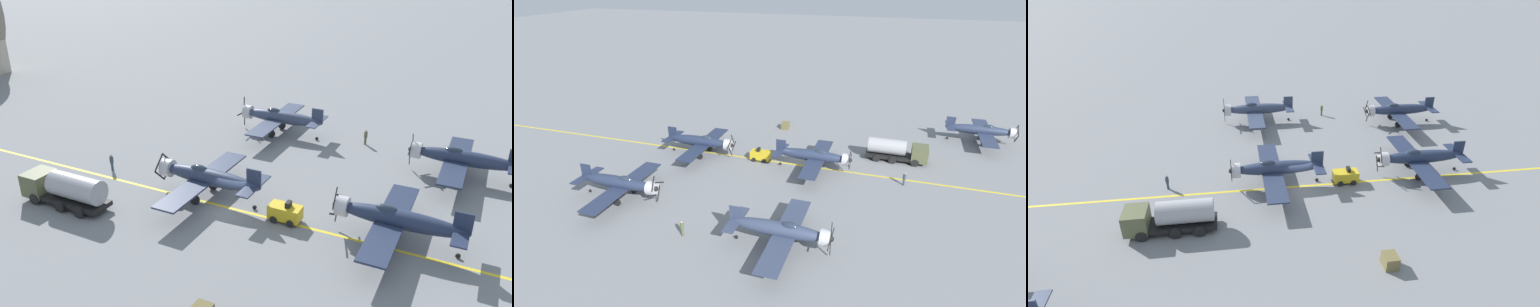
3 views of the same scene
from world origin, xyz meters
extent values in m
plane|color=slate|center=(0.00, 0.00, 0.00)|extent=(400.00, 400.00, 0.00)
cube|color=yellow|center=(0.00, 0.00, 0.00)|extent=(0.30, 160.00, 0.01)
ellipsoid|color=#29334D|center=(-15.93, 24.17, 2.05)|extent=(1.50, 9.50, 1.42)
cylinder|color=#B7B7BC|center=(-15.93, 28.62, 2.05)|extent=(1.58, 0.90, 1.58)
ellipsoid|color=#232D3D|center=(-15.93, 25.31, 2.61)|extent=(0.80, 1.70, 0.76)
cube|color=#29334D|center=(-15.93, 24.93, 1.71)|extent=(12.00, 2.10, 0.16)
cube|color=#29334D|center=(-15.93, 20.08, 2.20)|extent=(4.40, 1.10, 0.12)
cube|color=#29334D|center=(-15.93, 20.08, 2.85)|extent=(0.14, 1.30, 1.60)
sphere|color=black|center=(-15.93, 29.12, 2.05)|extent=(0.56, 0.56, 0.56)
cube|color=black|center=(-16.51, 29.12, 2.71)|extent=(1.26, 0.06, 1.41)
cube|color=black|center=(-16.58, 29.12, 1.47)|extent=(1.41, 0.06, 1.26)
cube|color=black|center=(-15.35, 29.12, 1.39)|extent=(1.26, 0.06, 1.41)
cube|color=black|center=(-15.27, 29.12, 2.63)|extent=(1.41, 0.06, 1.26)
cylinder|color=black|center=(-17.43, 24.93, 1.08)|extent=(0.14, 0.14, 1.26)
cylinder|color=black|center=(-17.43, 24.93, 0.45)|extent=(0.22, 0.90, 0.90)
cylinder|color=black|center=(-14.43, 24.93, 1.08)|extent=(0.14, 0.14, 1.26)
cylinder|color=black|center=(-14.43, 24.93, 0.45)|extent=(0.22, 0.90, 0.90)
cylinder|color=black|center=(-15.93, 20.02, 0.18)|extent=(0.12, 0.36, 0.36)
ellipsoid|color=#333D57|center=(17.59, 2.86, 2.05)|extent=(1.50, 9.50, 1.42)
cylinder|color=#B7B7BC|center=(17.59, 7.31, 2.05)|extent=(1.58, 0.90, 1.58)
ellipsoid|color=#232D3D|center=(17.59, 4.00, 2.61)|extent=(0.80, 1.70, 0.76)
cube|color=#333D57|center=(17.59, 3.62, 1.71)|extent=(12.00, 2.10, 0.16)
cube|color=#333D57|center=(17.59, -1.23, 2.20)|extent=(4.40, 1.10, 0.12)
cube|color=#333D57|center=(17.59, -1.23, 2.85)|extent=(0.14, 1.30, 1.60)
sphere|color=black|center=(17.59, 7.81, 2.05)|extent=(0.56, 0.56, 0.56)
cube|color=black|center=(18.46, 7.81, 2.09)|extent=(1.75, 0.06, 0.23)
cube|color=black|center=(17.54, 7.81, 2.92)|extent=(0.23, 0.06, 1.75)
cube|color=black|center=(16.71, 7.81, 2.01)|extent=(1.75, 0.06, 0.23)
cube|color=black|center=(17.63, 7.81, 1.18)|extent=(0.23, 0.06, 1.75)
cylinder|color=black|center=(16.09, 3.62, 1.08)|extent=(0.14, 0.14, 1.26)
cylinder|color=black|center=(16.09, 3.62, 0.45)|extent=(0.22, 0.90, 0.90)
cylinder|color=black|center=(19.09, 3.62, 1.08)|extent=(0.14, 0.14, 1.26)
cylinder|color=black|center=(19.09, 3.62, 0.45)|extent=(0.22, 0.90, 0.90)
cylinder|color=black|center=(17.59, -1.29, 0.18)|extent=(0.12, 0.36, 0.36)
ellipsoid|color=#232D47|center=(14.60, -16.88, 2.05)|extent=(1.50, 9.50, 1.42)
cylinder|color=#B7B7BC|center=(14.60, -12.43, 2.05)|extent=(1.57, 0.90, 1.58)
ellipsoid|color=#232D3D|center=(14.60, -15.74, 2.61)|extent=(0.80, 1.70, 0.76)
cube|color=#232D47|center=(14.60, -16.12, 1.71)|extent=(12.00, 2.10, 0.16)
cube|color=#232D47|center=(14.60, -20.97, 2.20)|extent=(4.40, 1.10, 0.12)
cube|color=#232D47|center=(14.60, -20.97, 2.85)|extent=(0.14, 1.30, 1.60)
sphere|color=black|center=(14.60, -11.93, 2.05)|extent=(0.56, 0.56, 0.56)
cube|color=black|center=(14.98, -11.93, 2.84)|extent=(0.90, 0.06, 1.63)
cube|color=black|center=(13.81, -11.93, 2.44)|extent=(1.63, 0.06, 0.90)
cube|color=black|center=(14.21, -11.93, 1.26)|extent=(0.90, 0.06, 1.63)
cube|color=black|center=(15.38, -11.93, 1.66)|extent=(1.63, 0.06, 0.90)
cylinder|color=black|center=(13.10, -16.12, 1.08)|extent=(0.14, 0.14, 1.26)
cylinder|color=black|center=(13.10, -16.12, 0.45)|extent=(0.22, 0.90, 0.90)
cylinder|color=black|center=(16.10, -16.12, 1.08)|extent=(0.14, 0.14, 1.26)
cylinder|color=black|center=(16.10, -16.12, 0.45)|extent=(0.22, 0.90, 0.90)
cylinder|color=black|center=(14.60, -21.03, 0.18)|extent=(0.12, 0.36, 0.36)
ellipsoid|color=#26314A|center=(0.75, 2.25, 2.05)|extent=(1.50, 9.50, 1.42)
cylinder|color=#B7B7BC|center=(0.75, 6.70, 2.05)|extent=(1.58, 0.90, 1.58)
ellipsoid|color=#232D3D|center=(0.75, 3.39, 2.61)|extent=(0.80, 1.70, 0.76)
cube|color=#26314A|center=(0.75, 3.01, 1.71)|extent=(12.00, 2.10, 0.16)
cube|color=#26314A|center=(0.75, -1.84, 2.20)|extent=(4.40, 1.10, 0.12)
cube|color=#26314A|center=(0.75, -1.84, 2.85)|extent=(0.14, 1.30, 1.60)
sphere|color=black|center=(0.75, 7.20, 2.05)|extent=(0.56, 0.56, 0.56)
cube|color=black|center=(0.12, 7.20, 2.66)|extent=(1.35, 0.06, 1.32)
cube|color=black|center=(0.14, 7.20, 1.42)|extent=(1.32, 0.06, 1.35)
cube|color=black|center=(1.38, 7.20, 1.44)|extent=(1.35, 0.06, 1.32)
cube|color=black|center=(1.36, 7.20, 2.68)|extent=(1.32, 0.06, 1.35)
cylinder|color=black|center=(-0.75, 3.01, 1.08)|extent=(0.14, 0.14, 1.26)
cylinder|color=black|center=(-0.75, 3.01, 0.45)|extent=(0.22, 0.90, 0.90)
cylinder|color=black|center=(2.25, 3.01, 1.08)|extent=(0.14, 0.14, 1.26)
cylinder|color=black|center=(2.25, 3.01, 0.45)|extent=(0.22, 0.90, 0.90)
cylinder|color=black|center=(0.75, -1.90, 0.18)|extent=(0.12, 0.36, 0.36)
ellipsoid|color=#202A44|center=(0.97, -13.73, 2.05)|extent=(1.50, 9.50, 1.42)
cylinder|color=#B7B7BC|center=(0.97, -9.28, 2.05)|extent=(1.58, 0.90, 1.58)
ellipsoid|color=#232D3D|center=(0.97, -12.59, 2.61)|extent=(0.80, 1.70, 0.76)
cube|color=#202A44|center=(0.97, -12.97, 1.71)|extent=(12.00, 2.10, 0.16)
cube|color=#202A44|center=(0.97, -17.82, 2.20)|extent=(4.40, 1.10, 0.12)
cube|color=#202A44|center=(0.97, -17.82, 2.85)|extent=(0.14, 1.30, 1.60)
sphere|color=black|center=(0.97, -8.78, 2.05)|extent=(0.56, 0.56, 0.56)
cube|color=black|center=(0.21, -8.78, 1.62)|extent=(1.59, 0.06, 0.99)
cube|color=black|center=(1.41, -8.78, 1.29)|extent=(0.99, 0.06, 1.59)
cube|color=black|center=(1.73, -8.78, 2.48)|extent=(1.59, 0.06, 0.99)
cube|color=black|center=(0.54, -8.78, 2.81)|extent=(0.99, 0.06, 1.59)
cylinder|color=black|center=(-0.53, -12.97, 1.08)|extent=(0.14, 0.14, 1.26)
cylinder|color=black|center=(-0.53, -12.97, 0.45)|extent=(0.22, 0.90, 0.90)
cylinder|color=black|center=(2.47, -12.97, 1.08)|extent=(0.14, 0.14, 1.26)
cylinder|color=black|center=(2.47, -12.97, 0.45)|extent=(0.22, 0.90, 0.90)
cylinder|color=black|center=(0.97, -17.88, 0.18)|extent=(0.12, 0.36, 0.36)
cube|color=black|center=(-5.55, 12.70, 0.62)|extent=(2.25, 8.00, 0.40)
cube|color=#515638|center=(-5.55, 15.66, 1.42)|extent=(2.50, 2.08, 2.00)
cylinder|color=#9E9EA3|center=(-5.55, 11.38, 1.93)|extent=(2.10, 4.96, 2.10)
cylinder|color=black|center=(-6.74, 15.18, 0.50)|extent=(0.30, 1.00, 1.00)
cylinder|color=black|center=(-4.37, 15.18, 0.50)|extent=(0.30, 1.00, 1.00)
cylinder|color=black|center=(-6.74, 12.30, 0.50)|extent=(0.30, 1.00, 1.00)
cylinder|color=black|center=(-4.37, 12.30, 0.50)|extent=(0.30, 1.00, 1.00)
cylinder|color=black|center=(-6.74, 10.22, 0.50)|extent=(0.30, 1.00, 1.00)
cylinder|color=black|center=(-4.37, 10.22, 0.50)|extent=(0.30, 1.00, 1.00)
cube|color=gold|center=(0.18, -4.91, 0.80)|extent=(1.40, 2.60, 1.10)
cube|color=black|center=(0.18, -5.17, 1.57)|extent=(0.70, 0.36, 0.44)
cylinder|color=black|center=(-0.51, -4.19, 0.30)|extent=(0.20, 0.60, 0.60)
cylinder|color=black|center=(0.87, -4.19, 0.30)|extent=(0.20, 0.60, 0.60)
cylinder|color=black|center=(-0.51, -5.62, 0.30)|extent=(0.20, 0.60, 0.60)
cylinder|color=black|center=(0.87, -5.62, 0.30)|extent=(0.20, 0.60, 0.60)
cylinder|color=#334256|center=(1.42, 13.89, 0.39)|extent=(0.25, 0.25, 0.79)
cylinder|color=#334256|center=(1.42, 13.89, 1.12)|extent=(0.36, 0.36, 0.66)
sphere|color=tan|center=(1.42, 13.89, 1.55)|extent=(0.21, 0.21, 0.21)
cylinder|color=#515638|center=(18.80, -6.44, 0.40)|extent=(0.25, 0.25, 0.80)
cylinder|color=#515638|center=(18.80, -6.44, 1.13)|extent=(0.37, 0.37, 0.67)
sphere|color=tan|center=(18.80, -6.44, 1.57)|extent=(0.22, 0.22, 0.22)
cube|color=brown|center=(-12.55, -5.02, 0.56)|extent=(1.35, 1.13, 1.11)
camera|label=1|loc=(-31.71, -18.09, 20.95)|focal=35.00mm
camera|label=2|loc=(46.75, 11.64, 23.56)|focal=28.00mm
camera|label=3|loc=(-35.14, 6.66, 23.10)|focal=28.00mm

